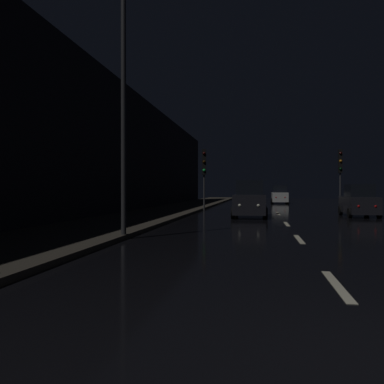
{
  "coord_description": "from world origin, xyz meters",
  "views": [
    {
      "loc": [
        -1.28,
        -3.85,
        1.59
      ],
      "look_at": [
        -4.17,
        13.46,
        1.47
      ],
      "focal_mm": 37.2,
      "sensor_mm": 36.0,
      "label": 1
    }
  ],
  "objects_px": {
    "traffic_light_far_left": "(204,166)",
    "car_distant_taillights": "(280,195)",
    "traffic_light_far_right": "(340,166)",
    "car_parked_right_far": "(359,202)",
    "streetlamp_overhead": "(136,65)",
    "car_approaching_headlights": "(250,200)"
  },
  "relations": [
    {
      "from": "streetlamp_overhead",
      "to": "car_parked_right_far",
      "type": "distance_m",
      "value": 16.28
    },
    {
      "from": "traffic_light_far_right",
      "to": "streetlamp_overhead",
      "type": "height_order",
      "value": "streetlamp_overhead"
    },
    {
      "from": "traffic_light_far_right",
      "to": "car_distant_taillights",
      "type": "distance_m",
      "value": 12.24
    },
    {
      "from": "traffic_light_far_right",
      "to": "traffic_light_far_left",
      "type": "bearing_deg",
      "value": -65.87
    },
    {
      "from": "traffic_light_far_right",
      "to": "car_approaching_headlights",
      "type": "bearing_deg",
      "value": -30.28
    },
    {
      "from": "traffic_light_far_left",
      "to": "car_distant_taillights",
      "type": "relative_size",
      "value": 1.14
    },
    {
      "from": "car_distant_taillights",
      "to": "car_parked_right_far",
      "type": "height_order",
      "value": "car_distant_taillights"
    },
    {
      "from": "streetlamp_overhead",
      "to": "car_distant_taillights",
      "type": "height_order",
      "value": "streetlamp_overhead"
    },
    {
      "from": "traffic_light_far_left",
      "to": "streetlamp_overhead",
      "type": "xyz_separation_m",
      "value": [
        0.21,
        -17.52,
        2.2
      ]
    },
    {
      "from": "traffic_light_far_right",
      "to": "streetlamp_overhead",
      "type": "relative_size",
      "value": 0.57
    },
    {
      "from": "traffic_light_far_left",
      "to": "traffic_light_far_right",
      "type": "bearing_deg",
      "value": 105.07
    },
    {
      "from": "car_parked_right_far",
      "to": "traffic_light_far_left",
      "type": "bearing_deg",
      "value": 61.96
    },
    {
      "from": "car_parked_right_far",
      "to": "streetlamp_overhead",
      "type": "bearing_deg",
      "value": 142.08
    },
    {
      "from": "traffic_light_far_left",
      "to": "streetlamp_overhead",
      "type": "bearing_deg",
      "value": -5.96
    },
    {
      "from": "traffic_light_far_left",
      "to": "car_parked_right_far",
      "type": "height_order",
      "value": "traffic_light_far_left"
    },
    {
      "from": "traffic_light_far_left",
      "to": "car_distant_taillights",
      "type": "xyz_separation_m",
      "value": [
        6.36,
        15.41,
        -2.38
      ]
    },
    {
      "from": "traffic_light_far_right",
      "to": "traffic_light_far_left",
      "type": "distance_m",
      "value": 11.4
    },
    {
      "from": "traffic_light_far_right",
      "to": "traffic_light_far_left",
      "type": "relative_size",
      "value": 1.05
    },
    {
      "from": "streetlamp_overhead",
      "to": "car_parked_right_far",
      "type": "xyz_separation_m",
      "value": [
        9.59,
        12.31,
        -4.65
      ]
    },
    {
      "from": "car_distant_taillights",
      "to": "car_parked_right_far",
      "type": "distance_m",
      "value": 20.91
    },
    {
      "from": "streetlamp_overhead",
      "to": "car_approaching_headlights",
      "type": "xyz_separation_m",
      "value": [
        3.34,
        10.76,
        -4.55
      ]
    },
    {
      "from": "streetlamp_overhead",
      "to": "traffic_light_far_left",
      "type": "bearing_deg",
      "value": 90.68
    }
  ]
}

